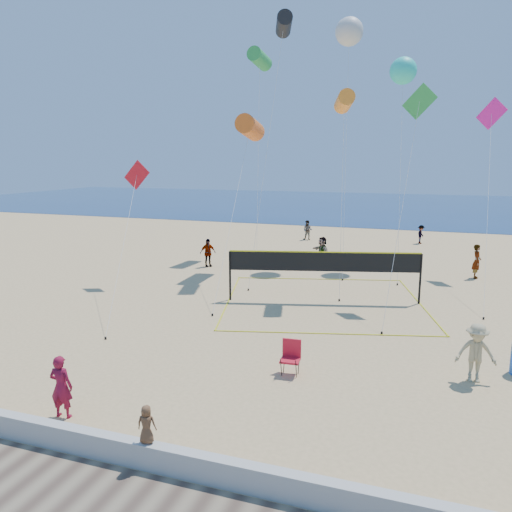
% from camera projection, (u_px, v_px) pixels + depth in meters
% --- Properties ---
extents(ground, '(120.00, 120.00, 0.00)m').
position_uv_depth(ground, '(229.00, 409.00, 13.50)').
color(ground, tan).
rests_on(ground, ground).
extents(ocean, '(140.00, 50.00, 0.03)m').
position_uv_depth(ocean, '(394.00, 206.00, 70.96)').
color(ocean, navy).
rests_on(ocean, ground).
extents(seawall, '(32.00, 0.30, 0.60)m').
position_uv_depth(seawall, '(176.00, 462.00, 10.66)').
color(seawall, '#AAABA6').
rests_on(seawall, ground).
extents(woman, '(0.67, 0.49, 1.70)m').
position_uv_depth(woman, '(61.00, 387.00, 12.95)').
color(woman, maroon).
rests_on(woman, ground).
extents(toddler, '(0.47, 0.36, 0.86)m').
position_uv_depth(toddler, '(147.00, 424.00, 10.77)').
color(toddler, brown).
rests_on(toddler, seawall).
extents(bystander_b, '(1.24, 0.79, 1.83)m').
position_uv_depth(bystander_b, '(476.00, 353.00, 15.02)').
color(bystander_b, tan).
rests_on(bystander_b, ground).
extents(far_person_0, '(1.01, 1.05, 1.76)m').
position_uv_depth(far_person_0, '(208.00, 253.00, 31.04)').
color(far_person_0, gray).
rests_on(far_person_0, ground).
extents(far_person_1, '(1.52, 1.64, 1.83)m').
position_uv_depth(far_person_1, '(322.00, 251.00, 31.40)').
color(far_person_1, gray).
rests_on(far_person_1, ground).
extents(far_person_2, '(0.49, 0.72, 1.93)m').
position_uv_depth(far_person_2, '(477.00, 261.00, 28.03)').
color(far_person_2, gray).
rests_on(far_person_2, ground).
extents(far_person_3, '(0.87, 0.72, 1.63)m').
position_uv_depth(far_person_3, '(308.00, 230.00, 41.23)').
color(far_person_3, gray).
rests_on(far_person_3, ground).
extents(far_person_4, '(0.78, 1.06, 1.47)m').
position_uv_depth(far_person_4, '(421.00, 234.00, 39.48)').
color(far_person_4, gray).
rests_on(far_person_4, ground).
extents(camp_chair, '(0.63, 0.76, 1.22)m').
position_uv_depth(camp_chair, '(291.00, 355.00, 15.62)').
color(camp_chair, red).
rests_on(camp_chair, ground).
extents(volleyball_net, '(11.06, 10.95, 2.42)m').
position_uv_depth(volleyball_net, '(324.00, 267.00, 23.28)').
color(volleyball_net, black).
rests_on(volleyball_net, ground).
extents(kite_0, '(2.25, 10.56, 9.13)m').
position_uv_depth(kite_0, '(250.00, 128.00, 28.80)').
color(kite_0, orange).
rests_on(kite_0, ground).
extents(kite_1, '(1.46, 5.89, 14.40)m').
position_uv_depth(kite_1, '(284.00, 24.00, 27.16)').
color(kite_1, black).
rests_on(kite_1, ground).
extents(kite_2, '(1.26, 2.25, 9.76)m').
position_uv_depth(kite_2, '(344.00, 102.00, 23.12)').
color(kite_2, orange).
rests_on(kite_2, ground).
extents(kite_3, '(4.32, 8.28, 6.59)m').
position_uv_depth(kite_3, '(135.00, 182.00, 25.74)').
color(kite_3, red).
rests_on(kite_3, ground).
extents(kite_4, '(1.54, 5.75, 9.96)m').
position_uv_depth(kite_4, '(418.00, 114.00, 22.14)').
color(kite_4, green).
rests_on(kite_4, ground).
extents(kite_5, '(1.54, 9.97, 10.00)m').
position_uv_depth(kite_5, '(491.00, 122.00, 27.45)').
color(kite_5, '#EE1A9F').
rests_on(kite_5, ground).
extents(kite_6, '(2.04, 6.51, 15.08)m').
position_uv_depth(kite_6, '(349.00, 32.00, 30.30)').
color(kite_6, silver).
rests_on(kite_6, ground).
extents(kite_7, '(1.87, 6.74, 12.63)m').
position_uv_depth(kite_7, '(403.00, 71.00, 29.90)').
color(kite_7, '#28D7C2').
rests_on(kite_7, ground).
extents(kite_8, '(2.10, 6.29, 13.80)m').
position_uv_depth(kite_8, '(260.00, 59.00, 33.12)').
color(kite_8, green).
rests_on(kite_8, ground).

